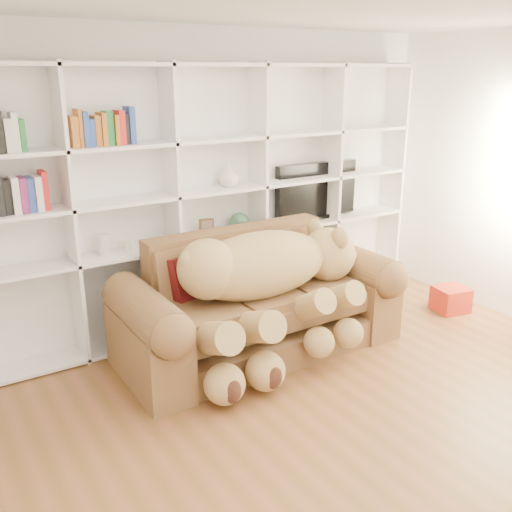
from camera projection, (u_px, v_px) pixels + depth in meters
floor at (391, 447)px, 3.70m from camera, size 5.00×5.00×0.00m
wall_back at (206, 181)px, 5.28m from camera, size 5.00×0.02×2.70m
bookshelf at (189, 191)px, 5.06m from camera, size 4.43×0.35×2.40m
sofa at (258, 308)px, 4.90m from camera, size 2.40×1.04×1.01m
teddy_bear at (268, 280)px, 4.62m from camera, size 1.85×1.00×1.07m
throw_pillow at (192, 278)px, 4.66m from camera, size 0.43×0.31×0.41m
gift_box at (451, 299)px, 5.75m from camera, size 0.36×0.35×0.25m
tv at (316, 191)px, 5.83m from camera, size 0.97×0.18×0.57m
picture_frame at (207, 228)px, 5.19m from camera, size 0.14×0.05×0.17m
green_vase at (240, 223)px, 5.37m from camera, size 0.19×0.19×0.19m
figurine_tall at (104, 245)px, 4.70m from camera, size 0.12×0.12×0.18m
figurine_short at (128, 245)px, 4.82m from camera, size 0.08×0.08×0.11m
snow_globe at (163, 239)px, 4.98m from camera, size 0.10×0.10×0.10m
shelf_vase at (229, 176)px, 5.17m from camera, size 0.25×0.25×0.20m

